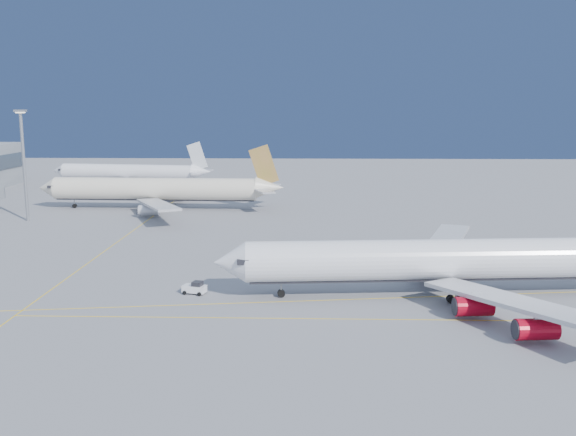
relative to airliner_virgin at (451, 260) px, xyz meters
The scene contains 7 objects.
ground 22.81m from the airliner_virgin, behind, with size 500.00×500.00×0.00m, color slate.
taxiway_lines 38.10m from the airliner_virgin, 167.29° to the left, with size 118.86×140.00×0.02m.
airliner_virgin is the anchor object (origin of this frame).
airliner_etihad 101.78m from the airliner_virgin, 128.04° to the left, with size 69.18×63.97×18.07m.
airliner_third 156.99m from the airliner_virgin, 122.87° to the left, with size 59.82×54.72×16.06m.
pushback_tug 39.36m from the airliner_virgin, behind, with size 3.86×2.89×1.98m.
light_mast 110.60m from the airliner_virgin, 146.59° to the left, with size 2.38×2.38×27.48m.
Camera 1 is at (0.11, -97.26, 28.56)m, focal length 40.00 mm.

